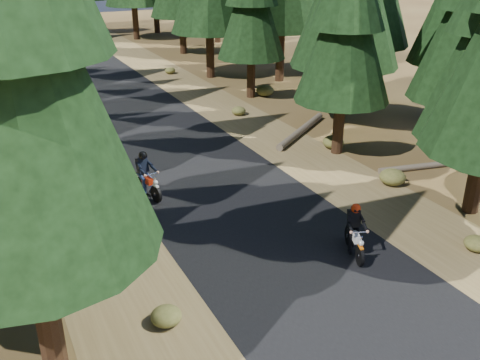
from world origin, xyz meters
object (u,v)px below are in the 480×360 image
rider_follow (147,182)px  log_far (426,166)px  rider_lead (355,239)px  log_near (301,130)px

rider_follow → log_far: bearing=154.9°
rider_lead → rider_follow: rider_follow is taller
rider_lead → rider_follow: 7.48m
log_near → rider_follow: rider_follow is taller
log_near → rider_follow: (-8.44, -3.33, 0.39)m
log_far → rider_lead: rider_lead is taller
rider_follow → rider_lead: bearing=110.8°
log_far → rider_follow: (-10.52, 2.44, 0.43)m
log_near → log_far: bearing=-106.7°
log_near → log_far: size_ratio=1.28×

